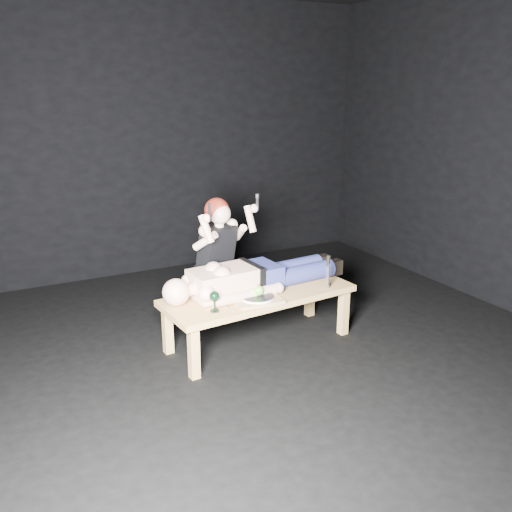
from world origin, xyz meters
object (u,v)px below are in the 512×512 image
goblet (215,301)px  carving_knife (328,272)px  table (259,318)px  lying_man (257,272)px  kneeling_woman (212,260)px  serving_tray (257,300)px

goblet → carving_knife: (1.03, 0.02, 0.06)m
table → lying_man: lying_man is taller
kneeling_woman → carving_knife: 1.04m
table → lying_man: bearing=63.5°
goblet → serving_tray: bearing=5.2°
carving_knife → goblet: bearing=176.3°
lying_man → carving_knife: size_ratio=5.70×
kneeling_woman → goblet: kneeling_woman is taller
table → goblet: 0.60m
kneeling_woman → carving_knife: (0.73, -0.74, -0.01)m
lying_man → carving_knife: bearing=-33.1°
table → lying_man: (0.04, 0.10, 0.36)m
kneeling_woman → carving_knife: kneeling_woman is taller
table → goblet: (-0.47, -0.19, 0.31)m
kneeling_woman → serving_tray: kneeling_woman is taller
table → kneeling_woman: bearing=102.8°
lying_man → goblet: (-0.52, -0.30, -0.06)m
kneeling_woman → serving_tray: bearing=-100.2°
lying_man → goblet: bearing=-154.8°
lying_man → serving_tray: 0.32m
lying_man → table: bearing=-116.5°
lying_man → serving_tray: lying_man is taller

